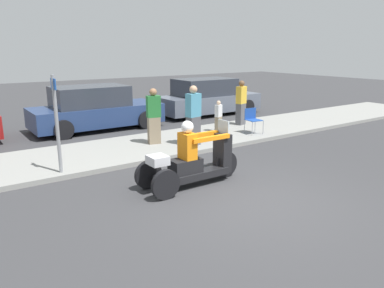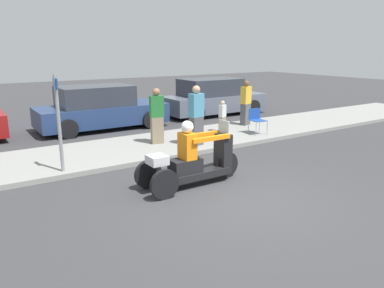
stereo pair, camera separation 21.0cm
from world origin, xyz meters
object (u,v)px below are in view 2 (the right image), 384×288
(spectator_mid_group, at_px, (196,117))
(spectator_near_curb, at_px, (222,117))
(motorcycle_trike, at_px, (192,163))
(spectator_with_child, at_px, (246,104))
(street_sign, at_px, (59,120))
(parked_car_lot_far, at_px, (213,98))
(parked_car_lot_right, at_px, (100,109))
(folding_chair_set_back, at_px, (256,118))
(spectator_by_tree, at_px, (157,117))

(spectator_mid_group, distance_m, spectator_near_curb, 2.04)
(motorcycle_trike, distance_m, spectator_with_child, 6.30)
(motorcycle_trike, bearing_deg, street_sign, 135.86)
(spectator_mid_group, height_order, parked_car_lot_far, spectator_mid_group)
(parked_car_lot_right, height_order, street_sign, street_sign)
(spectator_near_curb, relative_size, folding_chair_set_back, 1.29)
(spectator_mid_group, height_order, spectator_with_child, spectator_mid_group)
(folding_chair_set_back, height_order, parked_car_lot_far, parked_car_lot_far)
(spectator_near_curb, distance_m, folding_chair_set_back, 1.13)
(parked_car_lot_right, bearing_deg, spectator_by_tree, -81.68)
(spectator_mid_group, bearing_deg, parked_car_lot_far, 49.18)
(spectator_near_curb, distance_m, parked_car_lot_right, 4.49)
(spectator_with_child, height_order, spectator_near_curb, spectator_with_child)
(motorcycle_trike, distance_m, spectator_by_tree, 3.40)
(spectator_mid_group, relative_size, spectator_near_curb, 1.64)
(motorcycle_trike, bearing_deg, spectator_mid_group, 54.82)
(spectator_with_child, xyz_separation_m, spectator_by_tree, (-4.02, -0.69, 0.01))
(spectator_by_tree, height_order, parked_car_lot_right, spectator_by_tree)
(spectator_with_child, bearing_deg, spectator_mid_group, -154.67)
(motorcycle_trike, xyz_separation_m, spectator_with_child, (4.89, 3.95, 0.40))
(spectator_mid_group, distance_m, spectator_with_child, 3.51)
(spectator_near_curb, xyz_separation_m, parked_car_lot_far, (2.13, 3.45, 0.12))
(folding_chair_set_back, bearing_deg, spectator_near_curb, 134.67)
(motorcycle_trike, bearing_deg, parked_car_lot_right, 86.85)
(spectator_mid_group, xyz_separation_m, spectator_by_tree, (-0.85, 0.81, -0.05))
(spectator_mid_group, relative_size, spectator_by_tree, 1.06)
(motorcycle_trike, height_order, parked_car_lot_far, parked_car_lot_far)
(spectator_near_curb, relative_size, street_sign, 0.48)
(folding_chair_set_back, xyz_separation_m, parked_car_lot_right, (-3.88, 4.06, 0.11))
(spectator_by_tree, bearing_deg, motorcycle_trike, -105.06)
(parked_car_lot_far, bearing_deg, motorcycle_trike, -128.92)
(parked_car_lot_right, bearing_deg, parked_car_lot_far, 2.15)
(parked_car_lot_far, relative_size, parked_car_lot_right, 1.01)
(spectator_mid_group, bearing_deg, street_sign, -175.12)
(spectator_mid_group, bearing_deg, folding_chair_set_back, 4.83)
(motorcycle_trike, bearing_deg, spectator_by_tree, 74.94)
(motorcycle_trike, height_order, spectator_with_child, spectator_with_child)
(spectator_near_curb, height_order, folding_chair_set_back, spectator_near_curb)
(spectator_near_curb, bearing_deg, spectator_by_tree, -175.44)
(parked_car_lot_far, bearing_deg, street_sign, -148.26)
(spectator_mid_group, relative_size, folding_chair_set_back, 2.11)
(spectator_mid_group, distance_m, parked_car_lot_far, 5.91)
(folding_chair_set_back, bearing_deg, motorcycle_trike, -147.97)
(spectator_mid_group, xyz_separation_m, parked_car_lot_far, (3.86, 4.47, -0.21))
(spectator_by_tree, relative_size, folding_chair_set_back, 1.99)
(parked_car_lot_right, bearing_deg, street_sign, -118.95)
(parked_car_lot_far, bearing_deg, spectator_near_curb, -121.64)
(spectator_near_curb, height_order, parked_car_lot_far, parked_car_lot_far)
(spectator_with_child, relative_size, parked_car_lot_far, 0.35)
(spectator_near_curb, height_order, parked_car_lot_right, parked_car_lot_right)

